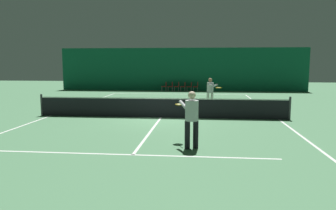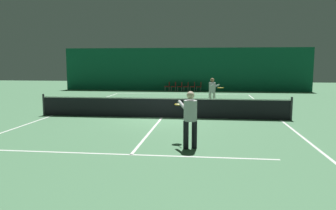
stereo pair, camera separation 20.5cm
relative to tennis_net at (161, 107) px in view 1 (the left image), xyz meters
name	(u,v)px [view 1 (the left image)]	position (x,y,z in m)	size (l,w,h in m)	color
ground_plane	(161,118)	(0.00, 0.00, -0.51)	(60.00, 60.00, 0.00)	#4C7F56
backdrop_curtain	(181,69)	(0.00, 15.35, 1.48)	(23.00, 0.12, 3.98)	#0F5138
court_line_baseline_far	(179,94)	(0.00, 11.90, -0.51)	(11.00, 0.10, 0.00)	white
court_line_service_far	(173,102)	(0.00, 6.40, -0.51)	(8.25, 0.10, 0.00)	white
court_line_service_near	(133,155)	(0.00, -6.40, -0.51)	(8.25, 0.10, 0.00)	white
court_line_sideline_left	(51,116)	(-5.50, 0.00, -0.51)	(0.10, 23.80, 0.00)	white
court_line_sideline_right	(279,120)	(5.50, 0.00, -0.51)	(0.10, 23.80, 0.00)	white
court_line_centre	(161,118)	(0.00, 0.00, -0.51)	(0.10, 12.80, 0.00)	white
tennis_net	(161,107)	(0.00, 0.00, 0.00)	(12.00, 0.10, 1.07)	black
player_near	(191,115)	(1.62, -5.48, 0.51)	(0.90, 1.42, 1.76)	black
player_far	(210,90)	(2.44, 4.25, 0.48)	(0.94, 1.38, 1.71)	beige
courtside_chair_0	(165,86)	(-1.50, 14.80, -0.03)	(0.44, 0.44, 0.84)	#99999E
courtside_chair_1	(171,86)	(-0.91, 14.80, -0.03)	(0.44, 0.44, 0.84)	#99999E
courtside_chair_2	(177,86)	(-0.33, 14.80, -0.03)	(0.44, 0.44, 0.84)	#99999E
courtside_chair_3	(184,86)	(0.26, 14.80, -0.03)	(0.44, 0.44, 0.84)	#99999E
courtside_chair_4	(190,86)	(0.84, 14.80, -0.03)	(0.44, 0.44, 0.84)	#99999E
courtside_chair_5	(196,86)	(1.43, 14.80, -0.03)	(0.44, 0.44, 0.84)	#99999E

